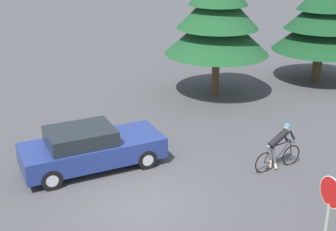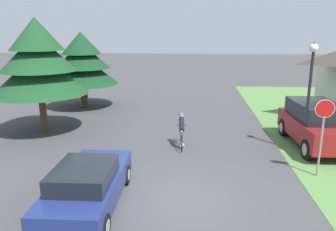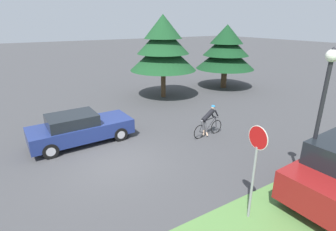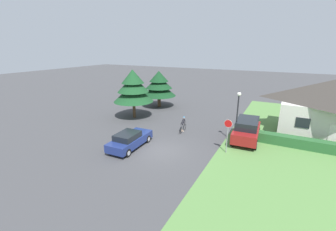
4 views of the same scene
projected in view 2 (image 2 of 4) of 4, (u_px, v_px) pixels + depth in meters
The scene contains 8 objects.
ground_plane at pixel (176, 200), 9.99m from camera, with size 140.00×140.00×0.00m, color #424244.
sedan_left_lane at pixel (88, 185), 9.40m from camera, with size 1.93×4.50×1.40m.
cyclist at pixel (182, 131), 14.40m from camera, with size 0.44×1.80×1.52m.
parked_suv_right at pixel (316, 124), 14.45m from camera, with size 2.30×4.72×1.96m.
stop_sign at pixel (323, 124), 11.17m from camera, with size 0.64×0.07×2.77m.
street_lamp at pixel (311, 79), 13.08m from camera, with size 0.34×0.34×4.61m.
conifer_tall_near at pixel (38, 62), 15.96m from camera, with size 4.64×4.64×5.68m.
conifer_tall_far at pixel (82, 62), 21.62m from camera, with size 4.66×4.66×5.00m.
Camera 2 is at (0.54, -9.03, 4.96)m, focal length 35.00 mm.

